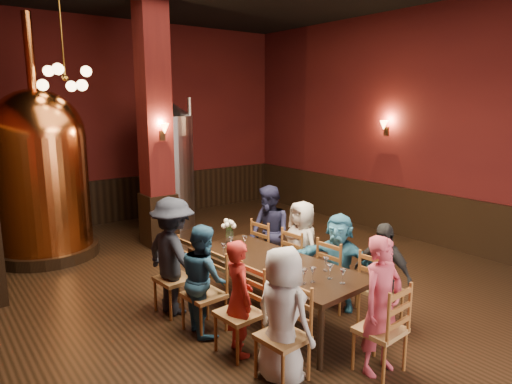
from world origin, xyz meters
TOP-DOWN VIEW (x-y plane):
  - room at (0.00, 0.00)m, footprint 10.00×10.02m
  - wainscot_right at (3.96, 0.00)m, footprint 0.08×9.90m
  - wainscot_back at (0.00, 4.96)m, footprint 7.90×0.08m
  - column at (-0.30, 2.80)m, footprint 0.58×0.58m
  - pendant_cluster at (-1.80, 2.90)m, footprint 0.90×0.90m
  - sconce_wall at (3.90, 0.80)m, footprint 0.20×0.20m
  - sconce_column at (-0.30, 2.50)m, footprint 0.20×0.20m
  - dining_table at (-0.48, -0.93)m, footprint 1.19×2.47m
  - chair_0 at (-1.24, -2.00)m, footprint 0.50×0.50m
  - person_0 at (-1.24, -2.00)m, footprint 0.52×0.72m
  - chair_1 at (-1.30, -1.33)m, footprint 0.50×0.50m
  - person_1 at (-1.30, -1.33)m, footprint 0.41×0.53m
  - chair_2 at (-1.35, -0.67)m, footprint 0.50×0.50m
  - person_2 at (-1.35, -0.67)m, footprint 0.44×0.69m
  - chair_3 at (-1.40, -0.00)m, footprint 0.50×0.50m
  - person_3 at (-1.40, -0.00)m, footprint 0.71×1.07m
  - chair_4 at (0.45, -1.86)m, footprint 0.50×0.50m
  - person_4 at (0.45, -1.86)m, footprint 0.41×0.80m
  - chair_5 at (0.40, -1.19)m, footprint 0.50×0.50m
  - person_5 at (0.40, -1.19)m, footprint 0.84×1.25m
  - chair_6 at (0.35, -0.54)m, footprint 0.50×0.50m
  - person_6 at (0.35, -0.54)m, footprint 0.47×0.69m
  - chair_7 at (0.29, 0.13)m, footprint 0.50×0.50m
  - person_7 at (0.29, 0.13)m, footprint 0.43×0.75m
  - chair_8 at (-0.35, -2.48)m, footprint 0.50×0.50m
  - person_8 at (-0.35, -2.48)m, footprint 0.53×0.35m
  - copper_kettle at (-2.20, 3.38)m, footprint 2.01×2.01m
  - steel_vessel at (0.46, 3.94)m, footprint 1.41×1.41m
  - rose_vase at (-0.48, 0.07)m, footprint 0.21×0.21m
  - wine_glass_0 at (-0.63, -1.01)m, footprint 0.07×0.07m
  - wine_glass_1 at (-0.32, -1.73)m, footprint 0.07×0.07m
  - wine_glass_2 at (-0.86, -0.37)m, footprint 0.07×0.07m
  - wine_glass_3 at (-0.45, -0.26)m, footprint 0.07×0.07m
  - wine_glass_4 at (-0.45, -1.05)m, footprint 0.07×0.07m
  - wine_glass_5 at (-0.31, -1.92)m, footprint 0.07×0.07m
  - wine_glass_6 at (-0.18, -1.53)m, footprint 0.07×0.07m
  - wine_glass_7 at (-0.63, -0.18)m, footprint 0.07×0.07m
  - wine_glass_8 at (-0.54, -1.68)m, footprint 0.07×0.07m
  - wine_glass_9 at (-0.65, -1.66)m, footprint 0.07×0.07m

SIDE VIEW (x-z plane):
  - chair_0 at x=-1.24m, z-range 0.00..0.92m
  - chair_1 at x=-1.30m, z-range 0.00..0.92m
  - chair_2 at x=-1.35m, z-range 0.00..0.92m
  - chair_3 at x=-1.40m, z-range 0.00..0.92m
  - chair_4 at x=0.45m, z-range 0.00..0.92m
  - chair_5 at x=0.40m, z-range 0.00..0.92m
  - chair_6 at x=0.35m, z-range 0.00..0.92m
  - chair_7 at x=0.29m, z-range 0.00..0.92m
  - chair_8 at x=-0.35m, z-range 0.00..0.92m
  - wainscot_right at x=3.96m, z-range 0.00..1.00m
  - wainscot_back at x=0.00m, z-range 0.00..1.00m
  - person_1 at x=-1.30m, z-range 0.00..1.29m
  - person_5 at x=0.40m, z-range 0.00..1.29m
  - person_4 at x=0.45m, z-range 0.00..1.31m
  - person_2 at x=-1.35m, z-range 0.00..1.32m
  - person_6 at x=0.35m, z-range 0.00..1.35m
  - dining_table at x=-0.48m, z-range 0.31..1.06m
  - person_0 at x=-1.24m, z-range 0.00..1.38m
  - person_8 at x=-0.35m, z-range 0.00..1.43m
  - person_7 at x=0.29m, z-range 0.00..1.47m
  - person_3 at x=-1.40m, z-range 0.00..1.54m
  - wine_glass_0 at x=-0.63m, z-range 0.75..0.92m
  - wine_glass_1 at x=-0.32m, z-range 0.75..0.92m
  - wine_glass_2 at x=-0.86m, z-range 0.75..0.92m
  - wine_glass_3 at x=-0.45m, z-range 0.75..0.92m
  - wine_glass_4 at x=-0.45m, z-range 0.75..0.92m
  - wine_glass_5 at x=-0.31m, z-range 0.75..0.92m
  - wine_glass_6 at x=-0.18m, z-range 0.75..0.92m
  - wine_glass_7 at x=-0.63m, z-range 0.75..0.92m
  - wine_glass_8 at x=-0.54m, z-range 0.75..0.92m
  - wine_glass_9 at x=-0.65m, z-range 0.75..0.92m
  - rose_vase at x=-0.48m, z-range 0.80..1.16m
  - steel_vessel at x=0.46m, z-range 0.00..2.81m
  - copper_kettle at x=-2.20m, z-range -0.56..3.60m
  - sconce_wall at x=3.90m, z-range 2.02..2.38m
  - sconce_column at x=-0.30m, z-range 2.02..2.38m
  - room at x=0.00m, z-range 0.00..4.50m
  - column at x=-0.30m, z-range 0.00..4.50m
  - pendant_cluster at x=-1.80m, z-range 2.25..3.95m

